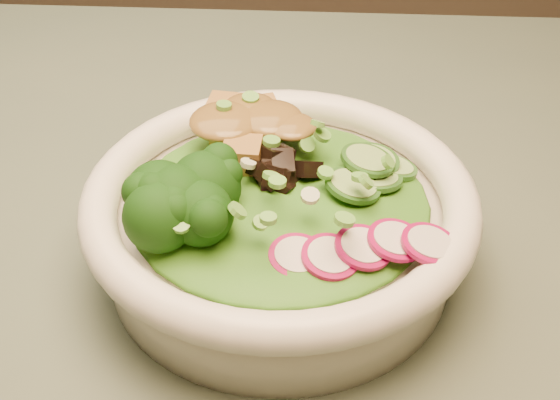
{
  "coord_description": "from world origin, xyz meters",
  "views": [
    {
      "loc": [
        0.22,
        -0.44,
        1.13
      ],
      "look_at": [
        0.19,
        -0.03,
        0.81
      ],
      "focal_mm": 50.0,
      "sensor_mm": 36.0,
      "label": 1
    }
  ],
  "objects": [
    {
      "name": "salad_bowl",
      "position": [
        0.19,
        -0.03,
        0.79
      ],
      "size": [
        0.27,
        0.27,
        0.07
      ],
      "rotation": [
        0.0,
        0.0,
        0.35
      ],
      "color": "white",
      "rests_on": "dining_table"
    },
    {
      "name": "cucumber_slices",
      "position": [
        0.25,
        -0.0,
        0.82
      ],
      "size": [
        0.09,
        0.09,
        0.04
      ],
      "primitive_type": null,
      "rotation": [
        0.0,
        0.0,
        0.35
      ],
      "color": "#94B967",
      "rests_on": "salad_bowl"
    },
    {
      "name": "radish_slices",
      "position": [
        0.23,
        -0.09,
        0.81
      ],
      "size": [
        0.12,
        0.07,
        0.02
      ],
      "primitive_type": null,
      "rotation": [
        0.0,
        0.0,
        0.35
      ],
      "color": "#960B48",
      "rests_on": "salad_bowl"
    },
    {
      "name": "lettuce_bed",
      "position": [
        0.19,
        -0.03,
        0.81
      ],
      "size": [
        0.2,
        0.2,
        0.02
      ],
      "primitive_type": "ellipsoid",
      "color": "#255A13",
      "rests_on": "salad_bowl"
    },
    {
      "name": "scallion_garnish",
      "position": [
        0.19,
        -0.03,
        0.83
      ],
      "size": [
        0.19,
        0.19,
        0.02
      ],
      "primitive_type": null,
      "color": "#63AE3D",
      "rests_on": "salad_bowl"
    },
    {
      "name": "broccoli_florets",
      "position": [
        0.14,
        -0.06,
        0.83
      ],
      "size": [
        0.1,
        0.09,
        0.04
      ],
      "primitive_type": null,
      "rotation": [
        0.0,
        0.0,
        0.35
      ],
      "color": "black",
      "rests_on": "salad_bowl"
    },
    {
      "name": "tofu_cubes",
      "position": [
        0.17,
        0.03,
        0.82
      ],
      "size": [
        0.1,
        0.09,
        0.04
      ],
      "primitive_type": null,
      "rotation": [
        0.0,
        0.0,
        0.35
      ],
      "color": "olive",
      "rests_on": "salad_bowl"
    },
    {
      "name": "mushroom_heap",
      "position": [
        0.19,
        -0.02,
        0.82
      ],
      "size": [
        0.09,
        0.09,
        0.04
      ],
      "primitive_type": null,
      "rotation": [
        0.0,
        0.0,
        0.35
      ],
      "color": "black",
      "rests_on": "salad_bowl"
    },
    {
      "name": "dining_table",
      "position": [
        0.0,
        0.0,
        0.64
      ],
      "size": [
        1.2,
        0.8,
        0.75
      ],
      "color": "black",
      "rests_on": "ground"
    },
    {
      "name": "peanut_sauce",
      "position": [
        0.17,
        0.03,
        0.83
      ],
      "size": [
        0.07,
        0.06,
        0.02
      ],
      "primitive_type": "ellipsoid",
      "color": "brown",
      "rests_on": "tofu_cubes"
    }
  ]
}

